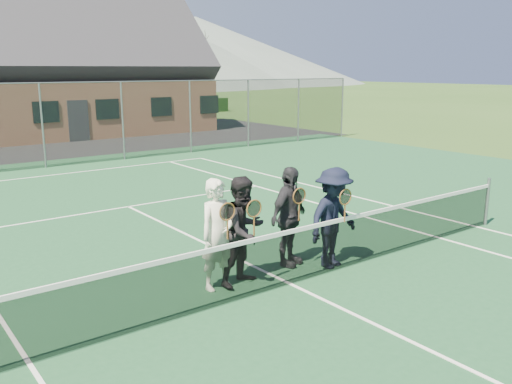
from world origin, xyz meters
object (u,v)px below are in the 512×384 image
tennis_net (291,254)px  player_d (333,218)px  clubhouse (58,59)px  player_c (289,217)px  player_b (244,231)px  player_a (218,234)px

tennis_net → player_d: player_d is taller
tennis_net → player_d: bearing=9.9°
clubhouse → player_c: clubhouse is taller
player_b → player_c: (1.14, 0.22, 0.00)m
player_a → player_b: same height
player_b → tennis_net: bearing=-41.6°
player_b → player_d: (1.71, -0.31, -0.00)m
player_a → player_c: 1.58m
clubhouse → player_d: size_ratio=8.67×
player_a → player_d: same height
tennis_net → player_a: (-1.01, 0.60, 0.38)m
clubhouse → player_c: size_ratio=8.67×
player_c → player_d: (0.58, -0.53, -0.00)m
tennis_net → player_b: bearing=138.4°
clubhouse → player_a: bearing=-102.1°
tennis_net → clubhouse: (4.00, 24.00, 3.45)m
clubhouse → player_a: clubhouse is taller
clubhouse → player_c: 23.72m
tennis_net → player_d: 1.22m
tennis_net → player_c: (0.56, 0.73, 0.38)m
player_b → player_c: same height
player_a → player_b: (0.44, -0.10, -0.00)m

